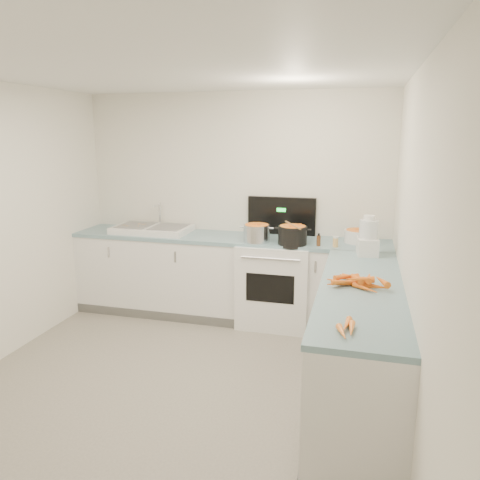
% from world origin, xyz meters
% --- Properties ---
extents(floor, '(3.50, 4.00, 0.00)m').
position_xyz_m(floor, '(0.00, 0.00, 0.00)').
color(floor, gray).
rests_on(floor, ground).
extents(ceiling, '(3.50, 4.00, 0.00)m').
position_xyz_m(ceiling, '(0.00, 0.00, 2.50)').
color(ceiling, silver).
rests_on(ceiling, ground).
extents(wall_back, '(3.50, 0.00, 2.50)m').
position_xyz_m(wall_back, '(0.00, 2.00, 1.25)').
color(wall_back, silver).
rests_on(wall_back, ground).
extents(wall_right, '(0.00, 4.00, 2.50)m').
position_xyz_m(wall_right, '(1.75, 0.00, 1.25)').
color(wall_right, silver).
rests_on(wall_right, ground).
extents(counter_back, '(3.50, 0.62, 0.94)m').
position_xyz_m(counter_back, '(0.00, 1.70, 0.47)').
color(counter_back, white).
rests_on(counter_back, ground).
extents(counter_right, '(0.62, 2.20, 0.94)m').
position_xyz_m(counter_right, '(1.45, 0.30, 0.47)').
color(counter_right, white).
rests_on(counter_right, ground).
extents(stove, '(0.76, 0.65, 1.36)m').
position_xyz_m(stove, '(0.55, 1.69, 0.47)').
color(stove, white).
rests_on(stove, ground).
extents(sink, '(0.86, 0.52, 0.31)m').
position_xyz_m(sink, '(-0.90, 1.70, 0.98)').
color(sink, white).
rests_on(sink, counter_back).
extents(steel_pot, '(0.33, 0.33, 0.20)m').
position_xyz_m(steel_pot, '(0.37, 1.54, 1.02)').
color(steel_pot, silver).
rests_on(steel_pot, stove).
extents(black_pot, '(0.38, 0.38, 0.21)m').
position_xyz_m(black_pot, '(0.75, 1.51, 1.02)').
color(black_pot, black).
rests_on(black_pot, stove).
extents(wooden_spoon, '(0.22, 0.38, 0.02)m').
position_xyz_m(wooden_spoon, '(0.75, 1.51, 1.14)').
color(wooden_spoon, '#AD7A47').
rests_on(wooden_spoon, black_pot).
extents(mixing_bowl, '(0.34, 0.34, 0.13)m').
position_xyz_m(mixing_bowl, '(1.40, 1.77, 1.01)').
color(mixing_bowl, white).
rests_on(mixing_bowl, counter_back).
extents(extract_bottle, '(0.04, 0.04, 0.10)m').
position_xyz_m(extract_bottle, '(1.01, 1.51, 0.99)').
color(extract_bottle, '#593319').
rests_on(extract_bottle, counter_back).
extents(spice_jar, '(0.05, 0.05, 0.09)m').
position_xyz_m(spice_jar, '(1.18, 1.51, 0.99)').
color(spice_jar, '#E5B266').
rests_on(spice_jar, counter_back).
extents(food_processor, '(0.21, 0.24, 0.37)m').
position_xyz_m(food_processor, '(1.49, 1.26, 1.10)').
color(food_processor, white).
rests_on(food_processor, counter_right).
extents(carrot_pile, '(0.47, 0.39, 0.10)m').
position_xyz_m(carrot_pile, '(1.41, 0.32, 0.98)').
color(carrot_pile, orange).
rests_on(carrot_pile, counter_right).
extents(peeled_carrots, '(0.11, 0.29, 0.04)m').
position_xyz_m(peeled_carrots, '(1.37, -0.56, 0.96)').
color(peeled_carrots, orange).
rests_on(peeled_carrots, counter_right).
extents(peelings, '(0.25, 0.25, 0.01)m').
position_xyz_m(peelings, '(-1.09, 1.71, 1.02)').
color(peelings, tan).
rests_on(peelings, sink).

